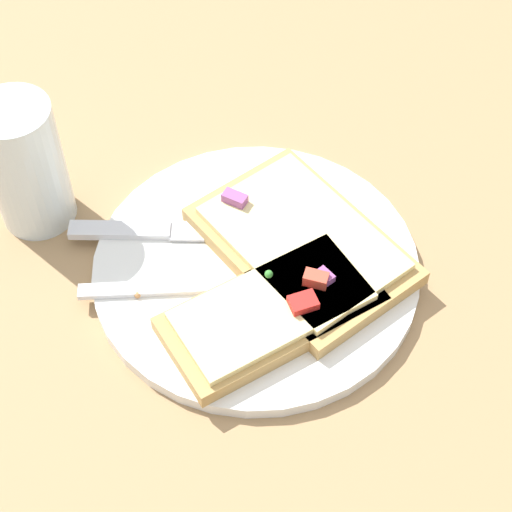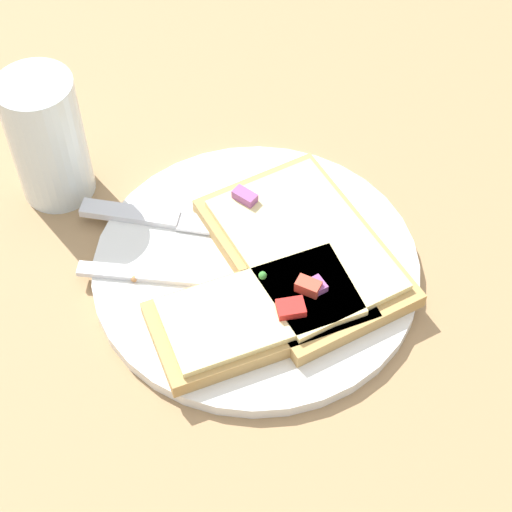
% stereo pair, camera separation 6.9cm
% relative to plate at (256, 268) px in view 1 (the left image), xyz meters
% --- Properties ---
extents(ground_plane, '(4.00, 4.00, 0.00)m').
position_rel_plate_xyz_m(ground_plane, '(0.00, 0.00, -0.01)').
color(ground_plane, '#9E7A51').
extents(plate, '(0.27, 0.27, 0.01)m').
position_rel_plate_xyz_m(plate, '(0.00, 0.00, 0.00)').
color(plate, white).
rests_on(plate, ground).
extents(fork, '(0.21, 0.08, 0.01)m').
position_rel_plate_xyz_m(fork, '(0.03, 0.01, 0.01)').
color(fork, silver).
rests_on(fork, plate).
extents(knife, '(0.22, 0.09, 0.01)m').
position_rel_plate_xyz_m(knife, '(0.05, -0.05, 0.01)').
color(knife, silver).
rests_on(knife, plate).
extents(pizza_slice_main, '(0.17, 0.20, 0.03)m').
position_rel_plate_xyz_m(pizza_slice_main, '(-0.04, -0.00, 0.02)').
color(pizza_slice_main, tan).
rests_on(pizza_slice_main, plate).
extents(pizza_slice_corner, '(0.18, 0.11, 0.03)m').
position_rel_plate_xyz_m(pizza_slice_corner, '(0.01, 0.05, 0.02)').
color(pizza_slice_corner, tan).
rests_on(pizza_slice_corner, plate).
extents(crumb_scatter, '(0.11, 0.04, 0.01)m').
position_rel_plate_xyz_m(crumb_scatter, '(0.03, -0.01, 0.01)').
color(crumb_scatter, tan).
rests_on(crumb_scatter, plate).
extents(drinking_glass, '(0.06, 0.06, 0.12)m').
position_rel_plate_xyz_m(drinking_glass, '(0.16, -0.12, 0.05)').
color(drinking_glass, silver).
rests_on(drinking_glass, ground).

